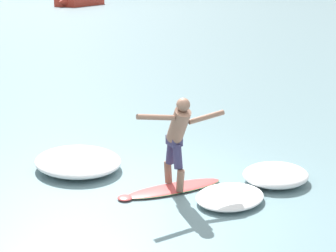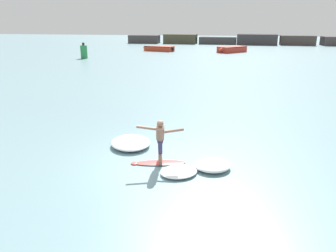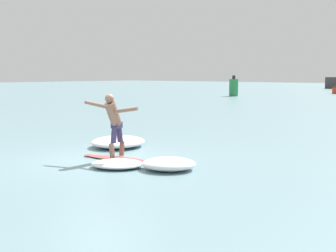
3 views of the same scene
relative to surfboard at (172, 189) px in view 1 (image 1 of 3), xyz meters
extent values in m
plane|color=slate|center=(-0.25, -0.26, -0.03)|extent=(200.00, 200.00, 0.00)
ellipsoid|color=#D94B49|center=(0.03, 0.01, 0.00)|extent=(1.87, 0.85, 0.07)
ellipsoid|color=#D94B49|center=(-0.87, -0.19, 0.00)|extent=(0.30, 0.31, 0.06)
ellipsoid|color=#339E56|center=(0.03, 0.01, 0.00)|extent=(1.89, 0.87, 0.03)
cone|color=black|center=(0.76, 0.16, -0.10)|extent=(0.06, 0.06, 0.14)
cone|color=black|center=(0.61, 0.27, -0.10)|extent=(0.06, 0.06, 0.14)
cone|color=black|center=(0.66, 0.01, -0.10)|extent=(0.06, 0.06, 0.14)
cylinder|color=brown|center=(0.08, -0.22, 0.23)|extent=(0.17, 0.20, 0.40)
cylinder|color=#343154|center=(0.06, -0.12, 0.63)|extent=(0.20, 0.25, 0.44)
cylinder|color=brown|center=(-0.02, 0.23, 0.23)|extent=(0.17, 0.20, 0.40)
cylinder|color=#343154|center=(0.00, 0.13, 0.63)|extent=(0.20, 0.25, 0.44)
cube|color=#343154|center=(0.03, 0.01, 0.88)|extent=(0.25, 0.30, 0.16)
cylinder|color=brown|center=(0.07, -0.14, 1.19)|extent=(0.40, 0.60, 0.68)
sphere|color=brown|center=(0.10, -0.29, 1.58)|extent=(0.23, 0.23, 0.23)
cylinder|color=brown|center=(0.55, -0.14, 1.30)|extent=(0.67, 0.23, 0.20)
cylinder|color=brown|center=(-0.37, -0.35, 1.42)|extent=(0.67, 0.24, 0.20)
cube|color=red|center=(2.77, 43.55, 0.42)|extent=(4.74, 4.92, 0.91)
cone|color=red|center=(1.01, 41.59, 0.42)|extent=(1.22, 1.21, 0.91)
ellipsoid|color=white|center=(1.91, -0.09, 0.11)|extent=(1.68, 1.65, 0.28)
ellipsoid|color=white|center=(-1.49, 1.46, 0.13)|extent=(2.18, 2.31, 0.32)
ellipsoid|color=white|center=(0.80, -0.70, 0.06)|extent=(1.63, 1.57, 0.18)
camera|label=1|loc=(-2.32, -8.78, 3.81)|focal=60.00mm
camera|label=2|loc=(2.21, -10.52, 4.89)|focal=35.00mm
camera|label=3|loc=(8.96, -8.21, 2.21)|focal=50.00mm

